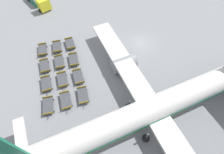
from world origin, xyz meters
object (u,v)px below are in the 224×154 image
(baggage_dolly_row_mid_a_col_b, at_px, (59,62))
(baggage_dolly_row_mid_a_col_c, at_px, (63,80))
(airplane, at_px, (159,106))
(baggage_dolly_row_near_col_a, at_px, (43,50))
(baggage_dolly_row_mid_a_col_a, at_px, (57,47))
(baggage_dolly_row_near_col_c, at_px, (46,84))
(baggage_dolly_row_mid_b_col_b, at_px, (74,60))
(baggage_dolly_row_mid_b_col_c, at_px, (78,77))
(baggage_dolly_row_mid_a_col_d, at_px, (66,101))
(baggage_dolly_row_mid_b_col_a, at_px, (70,44))
(baggage_dolly_row_mid_b_col_d, at_px, (83,96))
(baggage_dolly_row_near_col_b, at_px, (45,66))
(baggage_dolly_row_near_col_d, at_px, (48,106))

(baggage_dolly_row_mid_a_col_b, distance_m, baggage_dolly_row_mid_a_col_c, 4.11)
(airplane, distance_m, baggage_dolly_row_near_col_a, 24.13)
(airplane, relative_size, baggage_dolly_row_mid_a_col_a, 11.22)
(baggage_dolly_row_near_col_a, distance_m, baggage_dolly_row_mid_a_col_b, 4.89)
(baggage_dolly_row_near_col_c, xyz_separation_m, baggage_dolly_row_mid_a_col_b, (-3.89, 3.10, 0.00))
(baggage_dolly_row_mid_b_col_b, xyz_separation_m, baggage_dolly_row_mid_b_col_c, (4.09, -0.28, 0.00))
(baggage_dolly_row_near_col_a, xyz_separation_m, baggage_dolly_row_mid_a_col_d, (12.52, 1.47, 0.00))
(baggage_dolly_row_near_col_c, bearing_deg, baggage_dolly_row_mid_a_col_b, 141.46)
(baggage_dolly_row_mid_b_col_a, distance_m, baggage_dolly_row_mid_b_col_d, 12.26)
(baggage_dolly_row_mid_a_col_b, relative_size, baggage_dolly_row_mid_b_col_d, 0.99)
(baggage_dolly_row_mid_b_col_b, bearing_deg, baggage_dolly_row_mid_b_col_a, 173.80)
(baggage_dolly_row_near_col_c, relative_size, baggage_dolly_row_mid_a_col_d, 1.00)
(baggage_dolly_row_mid_b_col_c, distance_m, baggage_dolly_row_mid_b_col_d, 3.85)
(baggage_dolly_row_near_col_b, height_order, baggage_dolly_row_mid_b_col_c, same)
(baggage_dolly_row_near_col_c, relative_size, baggage_dolly_row_mid_a_col_a, 0.99)
(baggage_dolly_row_mid_a_col_c, bearing_deg, baggage_dolly_row_near_col_b, -151.57)
(baggage_dolly_row_near_col_b, distance_m, baggage_dolly_row_mid_b_col_a, 6.80)
(baggage_dolly_row_near_col_d, xyz_separation_m, baggage_dolly_row_mid_b_col_d, (0.35, 5.53, 0.00))
(baggage_dolly_row_mid_a_col_b, relative_size, baggage_dolly_row_mid_a_col_d, 1.00)
(baggage_dolly_row_near_col_a, height_order, baggage_dolly_row_mid_b_col_a, same)
(baggage_dolly_row_mid_a_col_a, bearing_deg, baggage_dolly_row_mid_b_col_a, 86.44)
(baggage_dolly_row_mid_a_col_b, bearing_deg, baggage_dolly_row_near_col_d, -24.01)
(baggage_dolly_row_mid_a_col_d, height_order, baggage_dolly_row_mid_b_col_c, same)
(baggage_dolly_row_near_col_d, bearing_deg, baggage_dolly_row_near_col_a, 174.09)
(baggage_dolly_row_mid_a_col_d, height_order, baggage_dolly_row_mid_b_col_b, same)
(baggage_dolly_row_mid_a_col_a, xyz_separation_m, baggage_dolly_row_mid_a_col_b, (4.00, -0.45, 0.00))
(baggage_dolly_row_mid_a_col_b, relative_size, baggage_dolly_row_mid_a_col_c, 1.00)
(airplane, distance_m, baggage_dolly_row_mid_b_col_c, 14.37)
(baggage_dolly_row_mid_a_col_b, distance_m, baggage_dolly_row_mid_b_col_c, 5.08)
(baggage_dolly_row_mid_a_col_b, bearing_deg, baggage_dolly_row_near_col_c, -38.54)
(baggage_dolly_row_near_col_d, relative_size, baggage_dolly_row_mid_a_col_c, 1.01)
(baggage_dolly_row_mid_a_col_d, relative_size, baggage_dolly_row_mid_b_col_a, 1.00)
(baggage_dolly_row_near_col_b, bearing_deg, baggage_dolly_row_mid_b_col_d, 28.45)
(baggage_dolly_row_mid_b_col_b, bearing_deg, baggage_dolly_row_near_col_c, -58.80)
(baggage_dolly_row_near_col_a, xyz_separation_m, baggage_dolly_row_near_col_d, (12.35, -1.28, 0.00))
(airplane, height_order, baggage_dolly_row_mid_b_col_b, airplane)
(baggage_dolly_row_near_col_d, distance_m, baggage_dolly_row_mid_b_col_c, 6.82)
(baggage_dolly_row_mid_a_col_b, xyz_separation_m, baggage_dolly_row_mid_a_col_d, (8.20, -0.83, 0.00))
(baggage_dolly_row_near_col_b, distance_m, baggage_dolly_row_mid_a_col_d, 8.50)
(baggage_dolly_row_near_col_b, xyz_separation_m, baggage_dolly_row_mid_a_col_d, (8.30, 1.82, 0.00))
(baggage_dolly_row_mid_b_col_d, bearing_deg, baggage_dolly_row_mid_a_col_a, -173.08)
(baggage_dolly_row_near_col_b, distance_m, baggage_dolly_row_mid_a_col_c, 4.77)
(baggage_dolly_row_near_col_a, bearing_deg, airplane, 34.11)
(baggage_dolly_row_mid_b_col_b, distance_m, baggage_dolly_row_mid_b_col_d, 7.94)
(baggage_dolly_row_near_col_b, bearing_deg, baggage_dolly_row_mid_a_col_d, 12.34)
(baggage_dolly_row_mid_b_col_b, bearing_deg, baggage_dolly_row_near_col_a, -134.40)
(baggage_dolly_row_near_col_c, relative_size, baggage_dolly_row_mid_b_col_d, 0.99)
(baggage_dolly_row_mid_a_col_d, relative_size, baggage_dolly_row_mid_b_col_c, 1.00)
(airplane, relative_size, baggage_dolly_row_mid_b_col_b, 11.24)
(baggage_dolly_row_near_col_a, distance_m, baggage_dolly_row_near_col_d, 12.41)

